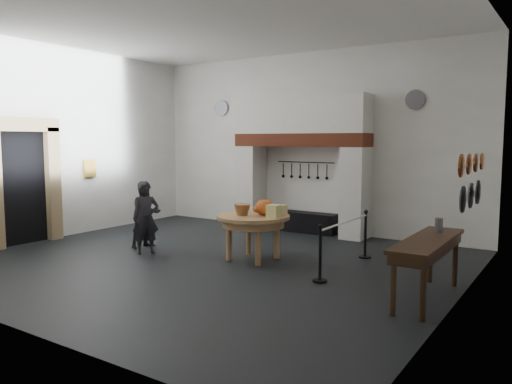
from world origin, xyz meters
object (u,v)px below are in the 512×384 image
Objects in this scene: side_table at (428,241)px; barrier_post_far at (365,235)px; work_table at (253,217)px; visitor_near at (146,218)px; visitor_far at (146,215)px; iron_range at (301,222)px; barrier_post_near at (320,255)px.

barrier_post_far is at bearing 130.83° from side_table.
work_table is 0.97× the size of visitor_near.
barrier_post_far is at bearing -58.52° from visitor_far.
visitor_near is 0.66× the size of side_table.
work_table is (0.64, -3.15, 0.59)m from iron_range.
barrier_post_far is at bearing 90.00° from barrier_post_near.
iron_range is 4.51m from barrier_post_near.
barrier_post_far is (1.76, 1.34, -0.39)m from work_table.
side_table is 2.44× the size of barrier_post_near.
side_table is at bearing -10.27° from work_table.
visitor_near reaches higher than barrier_post_near.
iron_range is 1.32× the size of visitor_far.
visitor_near is 5.59m from side_table.
iron_range is 2.11× the size of barrier_post_near.
visitor_far is 1.59× the size of barrier_post_near.
barrier_post_far is (0.00, 2.00, 0.00)m from barrier_post_near.
iron_range is 5.61m from side_table.
visitor_far is (-2.52, -0.36, -0.12)m from work_table.
side_table reaches higher than iron_range.
visitor_far is 4.30m from barrier_post_near.
visitor_near reaches higher than barrier_post_far.
side_table is at bearing 1.13° from barrier_post_near.
side_table is at bearing -42.64° from iron_range.
visitor_near is at bearing -110.76° from iron_range.
visitor_far is 4.62m from barrier_post_far.
visitor_near is (-1.48, -3.91, 0.48)m from iron_range.
visitor_near is at bearing -151.58° from barrier_post_far.
work_table is 2.26m from visitor_near.
visitor_far reaches higher than iron_range.
visitor_far is at bearing -158.34° from barrier_post_far.
visitor_near reaches higher than iron_range.
work_table is 0.98× the size of visitor_far.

